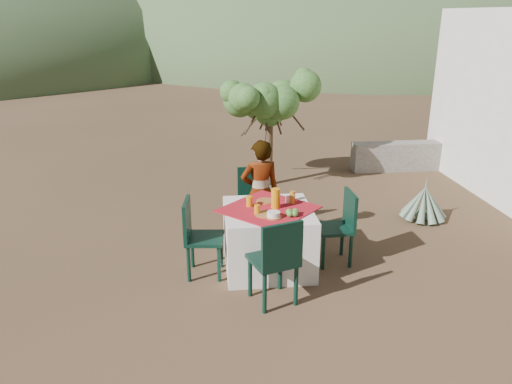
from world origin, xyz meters
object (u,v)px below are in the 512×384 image
(chair_right, at_px, (340,224))
(juice_pitcher, at_px, (276,198))
(chair_near, at_px, (277,258))
(shrub_tree, at_px, (273,106))
(chair_far, at_px, (254,197))
(chair_left, at_px, (198,234))
(agave, at_px, (424,203))
(table, at_px, (268,238))
(person, at_px, (260,192))

(chair_right, relative_size, juice_pitcher, 3.89)
(chair_near, xyz_separation_m, shrub_tree, (0.51, 3.98, 0.87))
(chair_far, xyz_separation_m, chair_left, (-0.77, -1.15, 0.00))
(shrub_tree, bearing_deg, agave, -43.11)
(chair_right, distance_m, agave, 2.03)
(chair_left, bearing_deg, table, -77.81)
(chair_near, distance_m, person, 1.56)
(person, bearing_deg, juice_pitcher, 90.12)
(juice_pitcher, bearing_deg, shrub_tree, 82.73)
(shrub_tree, bearing_deg, chair_far, -104.65)
(table, distance_m, agave, 2.80)
(table, bearing_deg, shrub_tree, 81.25)
(chair_near, height_order, juice_pitcher, juice_pitcher)
(chair_right, bearing_deg, shrub_tree, -174.53)
(chair_right, distance_m, person, 1.14)
(chair_far, relative_size, chair_right, 1.01)
(chair_right, distance_m, juice_pitcher, 0.89)
(chair_right, height_order, person, person)
(chair_near, bearing_deg, table, -110.07)
(juice_pitcher, bearing_deg, chair_left, -173.31)
(person, height_order, shrub_tree, shrub_tree)
(table, height_order, juice_pitcher, juice_pitcher)
(chair_left, xyz_separation_m, shrub_tree, (1.32, 3.23, 0.89))
(agave, bearing_deg, shrub_tree, 136.89)
(person, xyz_separation_m, agave, (2.52, 0.53, -0.46))
(chair_near, height_order, chair_right, chair_near)
(agave, bearing_deg, chair_right, -143.35)
(chair_right, bearing_deg, chair_left, -87.43)
(chair_far, height_order, person, person)
(chair_left, height_order, juice_pitcher, juice_pitcher)
(table, bearing_deg, person, 91.20)
(chair_far, relative_size, shrub_tree, 0.52)
(chair_far, height_order, agave, chair_far)
(agave, bearing_deg, juice_pitcher, -153.01)
(chair_far, height_order, juice_pitcher, juice_pitcher)
(table, xyz_separation_m, person, (-0.02, 0.72, 0.33))
(chair_right, bearing_deg, chair_far, -138.89)
(table, xyz_separation_m, chair_near, (-0.02, -0.83, 0.16))
(chair_far, bearing_deg, chair_left, -127.26)
(chair_near, bearing_deg, shrub_tree, -115.66)
(chair_far, distance_m, chair_left, 1.39)
(chair_far, distance_m, chair_right, 1.39)
(person, distance_m, agave, 2.62)
(table, relative_size, chair_near, 1.34)
(chair_right, relative_size, person, 0.64)
(chair_left, bearing_deg, juice_pitcher, -77.26)
(table, distance_m, chair_right, 0.90)
(agave, bearing_deg, person, -168.06)
(table, height_order, chair_near, chair_near)
(table, relative_size, agave, 1.79)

